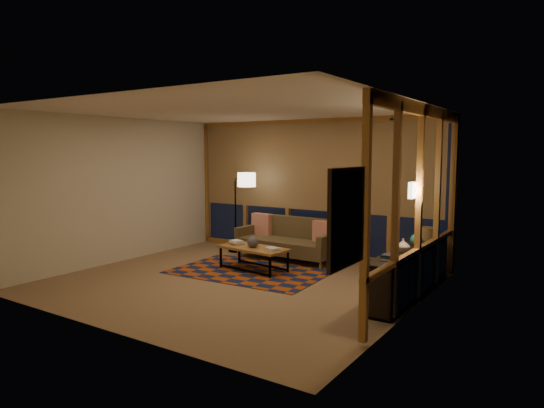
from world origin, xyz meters
The scene contains 21 objects.
floor centered at (0.00, 0.00, 0.00)m, with size 5.50×5.00×0.01m, color #907151.
ceiling centered at (0.00, 0.00, 2.70)m, with size 5.50×5.00×0.01m, color beige.
walls centered at (0.00, 0.00, 1.35)m, with size 5.51×5.01×2.70m.
window_wall_back centered at (0.00, 2.43, 1.35)m, with size 5.30×0.16×2.60m, color olive, non-canonical shape.
window_wall_right centered at (2.68, 0.60, 1.35)m, with size 0.16×3.70×2.60m, color olive, non-canonical shape.
wall_art centered at (2.71, -1.85, 1.45)m, with size 0.06×0.74×0.94m, color #EB4013, non-canonical shape.
wall_sconce centered at (2.62, 0.45, 1.55)m, with size 0.12×0.18×0.22m, color #FFEFCD, non-canonical shape.
sofa centered at (-0.19, 1.81, 0.40)m, with size 1.93×0.78×0.79m, color brown, non-canonical shape.
pillow_left centered at (-0.91, 2.03, 0.62)m, with size 0.44×0.15×0.44m, color red, non-canonical shape.
pillow_right centered at (0.54, 1.91, 0.59)m, with size 0.39×0.13×0.39m, color red, non-canonical shape.
area_rug centered at (-0.22, 0.65, 0.01)m, with size 2.57×1.72×0.01m, color #973E0E.
coffee_table centered at (-0.22, 0.77, 0.21)m, with size 1.25×0.57×0.42m, color olive, non-canonical shape.
book_stack_a centered at (-0.63, 0.81, 0.45)m, with size 0.25×0.20×0.07m, color silver, non-canonical shape.
book_stack_b centered at (0.20, 0.71, 0.44)m, with size 0.22×0.17×0.04m, color silver, non-canonical shape.
ceramic_pot centered at (-0.22, 0.74, 0.51)m, with size 0.20×0.20×0.20m, color black.
floor_lamp centered at (-1.48, 1.89, 0.83)m, with size 0.55×0.36×1.66m, color black, non-canonical shape.
bookshelf centered at (2.49, 0.86, 0.34)m, with size 0.40×2.69×0.67m, color black, non-canonical shape.
basket centered at (2.47, 1.74, 0.77)m, with size 0.26×0.26×0.20m, color olive.
teal_bowl centered at (2.49, 1.14, 0.76)m, with size 0.18×0.18×0.18m, color #20806D.
vase centered at (2.49, 0.53, 0.77)m, with size 0.19×0.19×0.20m, color tan.
shelf_book_stack centered at (2.49, 0.00, 0.70)m, with size 0.15×0.22×0.06m, color silver, non-canonical shape.
Camera 1 is at (4.60, -5.98, 2.06)m, focal length 32.00 mm.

